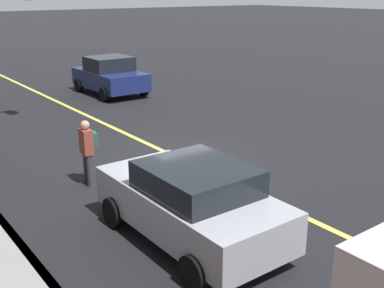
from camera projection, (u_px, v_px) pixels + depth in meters
The scene contains 5 objects.
ground at pixel (177, 158), 13.25m from camera, with size 200.00×200.00×0.00m, color black.
lane_stripe_center at pixel (177, 158), 13.25m from camera, with size 80.00×0.16×0.01m, color #D8CC4C.
car_navy at pixel (110, 76), 21.18m from camera, with size 3.83×2.12×1.65m.
car_silver at pixel (191, 201), 8.67m from camera, with size 3.98×1.98×1.53m.
pedestrian_with_backpack at pixel (88, 148), 11.18m from camera, with size 0.39×0.38×1.59m.
Camera 1 is at (-10.24, 7.16, 4.46)m, focal length 44.62 mm.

